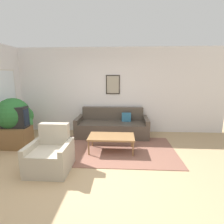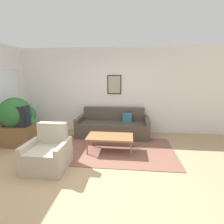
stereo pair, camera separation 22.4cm
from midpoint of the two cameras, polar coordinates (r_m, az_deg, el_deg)
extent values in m
plane|color=tan|center=(3.60, -8.76, -18.85)|extent=(16.00, 16.00, 0.00)
cube|color=brown|center=(4.47, 2.33, -12.25)|extent=(2.92, 1.84, 0.01)
cube|color=silver|center=(5.73, -2.42, 6.97)|extent=(8.00, 0.06, 2.70)
cube|color=black|center=(5.63, 1.92, 8.93)|extent=(0.44, 0.03, 0.60)
cube|color=#A89E89|center=(5.61, 1.91, 8.92)|extent=(0.38, 0.01, 0.54)
cube|color=beige|center=(5.84, -30.33, 4.96)|extent=(0.02, 1.24, 1.43)
cube|color=white|center=(5.84, -30.28, 4.96)|extent=(0.02, 1.16, 1.35)
cube|color=#4C4238|center=(5.39, 1.46, -5.57)|extent=(1.93, 0.90, 0.44)
cube|color=#4C4238|center=(5.62, 1.77, -0.40)|extent=(1.93, 0.20, 0.40)
cube|color=#4C4238|center=(5.54, -9.18, -4.48)|extent=(0.12, 0.90, 0.58)
cube|color=#4C4238|center=(5.39, 12.43, -5.07)|extent=(0.12, 0.90, 0.58)
cube|color=teal|center=(5.39, 6.18, -1.81)|extent=(0.28, 0.10, 0.28)
cube|color=olive|center=(4.28, 0.90, -8.08)|extent=(1.10, 0.61, 0.04)
cylinder|color=olive|center=(4.19, -6.59, -11.53)|extent=(0.04, 0.04, 0.35)
cylinder|color=olive|center=(4.10, 7.86, -12.09)|extent=(0.04, 0.04, 0.35)
cylinder|color=olive|center=(4.67, -5.17, -9.00)|extent=(0.04, 0.04, 0.35)
cylinder|color=olive|center=(4.59, 7.66, -9.43)|extent=(0.04, 0.04, 0.35)
cube|color=brown|center=(5.21, -27.19, -6.95)|extent=(0.68, 0.49, 0.54)
cube|color=black|center=(5.08, -27.75, -1.19)|extent=(0.63, 0.28, 0.53)
cube|color=#192333|center=(4.91, -24.65, -1.31)|extent=(0.01, 0.23, 0.42)
cube|color=#B2A893|center=(3.76, -18.68, -14.20)|extent=(0.60, 0.76, 0.44)
cube|color=#B2A893|center=(3.85, -17.26, -6.47)|extent=(0.60, 0.16, 0.44)
cube|color=#B2A893|center=(3.88, -23.47, -12.73)|extent=(0.09, 0.76, 0.56)
cube|color=#B2A893|center=(3.61, -13.63, -13.95)|extent=(0.09, 0.76, 0.56)
cylinder|color=#935638|center=(5.43, -27.24, -7.87)|extent=(0.28, 0.28, 0.25)
cylinder|color=#51381E|center=(5.36, -27.48, -5.35)|extent=(0.04, 0.04, 0.25)
sphere|color=#28662D|center=(5.25, -27.97, -0.33)|extent=(0.83, 0.83, 0.83)
cylinder|color=#935638|center=(6.12, -24.84, -5.72)|extent=(0.24, 0.24, 0.21)
cylinder|color=#51381E|center=(6.07, -24.99, -3.98)|extent=(0.04, 0.04, 0.18)
sphere|color=#337A38|center=(5.99, -25.27, -0.88)|extent=(0.58, 0.58, 0.58)
cylinder|color=#935638|center=(5.68, -24.76, -7.22)|extent=(0.30, 0.30, 0.17)
cylinder|color=#51381E|center=(5.64, -24.89, -5.73)|extent=(0.04, 0.04, 0.14)
sphere|color=#3D8442|center=(5.57, -25.13, -3.10)|extent=(0.47, 0.47, 0.47)
camera|label=1|loc=(0.11, -88.66, 0.28)|focal=28.00mm
camera|label=2|loc=(0.11, 91.34, -0.28)|focal=28.00mm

